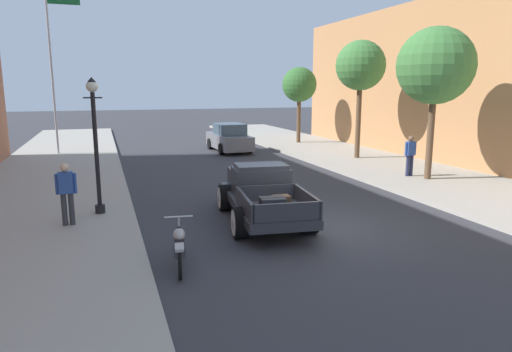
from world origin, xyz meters
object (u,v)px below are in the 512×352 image
Objects in this scene: pedestrian_sidewalk_right at (410,153)px; street_lamp_near at (95,136)px; street_tree_nearest at (435,66)px; car_background_grey at (229,138)px; street_tree_second at (361,66)px; pedestrian_sidewalk_left at (66,190)px; hotrod_truck_gunmetal at (261,193)px; flagpole at (54,48)px; street_tree_third at (299,85)px; motorcycle_parked at (179,245)px.

pedestrian_sidewalk_right is 12.25m from street_lamp_near.
street_tree_nearest reaches higher than street_lamp_near.
street_tree_second reaches higher than car_background_grey.
pedestrian_sidewalk_right is (12.82, 2.84, 0.00)m from pedestrian_sidewalk_left.
hotrod_truck_gunmetal is 5.23m from pedestrian_sidewalk_left.
pedestrian_sidewalk_left is at bearing -149.47° from street_tree_second.
street_tree_nearest is 5.82m from street_tree_second.
hotrod_truck_gunmetal is at bearing -101.71° from car_background_grey.
pedestrian_sidewalk_right is 0.18× the size of flagpole.
street_tree_second reaches higher than street_tree_third.
motorcycle_parked is at bearing -108.84° from car_background_grey.
street_tree_third is (14.43, 0.56, -1.90)m from flagpole.
hotrod_truck_gunmetal is 2.41× the size of motorcycle_parked.
motorcycle_parked is 18.98m from flagpole.
motorcycle_parked is at bearing -135.32° from hotrod_truck_gunmetal.
motorcycle_parked is at bearing -134.43° from street_tree_second.
car_background_grey is at bearing 114.28° from street_tree_nearest.
street_tree_second is (8.24, 8.49, 4.01)m from hotrod_truck_gunmetal.
street_tree_third reaches higher than pedestrian_sidewalk_right.
pedestrian_sidewalk_right is at bearing 30.69° from motorcycle_parked.
motorcycle_parked is 12.75m from street_tree_nearest.
hotrod_truck_gunmetal is 12.49m from street_tree_second.
hotrod_truck_gunmetal is at bearing -19.37° from street_lamp_near.
street_tree_second reaches higher than pedestrian_sidewalk_left.
street_tree_third is (-0.13, 7.16, -0.89)m from street_tree_second.
flagpole reaches higher than street_lamp_near.
street_lamp_near is at bearing -174.72° from street_tree_nearest.
street_tree_second reaches higher than street_lamp_near.
street_lamp_near is (0.79, 0.97, 1.30)m from pedestrian_sidewalk_left.
car_background_grey is 14.46m from street_lamp_near.
hotrod_truck_gunmetal is 3.07× the size of pedestrian_sidewalk_left.
hotrod_truck_gunmetal is 9.20m from street_tree_nearest.
street_tree_nearest is (14.28, -12.40, -1.26)m from flagpole.
flagpole reaches higher than hotrod_truck_gunmetal.
flagpole is at bearing 140.08° from pedestrian_sidewalk_right.
street_tree_third reaches higher than street_lamp_near.
street_tree_nearest is at bearing -65.72° from car_background_grey.
street_lamp_near is 0.65× the size of street_tree_second.
street_tree_nearest is at bearing 18.66° from hotrod_truck_gunmetal.
motorcycle_parked is (-2.82, -2.78, -0.31)m from hotrod_truck_gunmetal.
flagpole is 1.88× the size of street_tree_third.
street_tree_second reaches higher than hotrod_truck_gunmetal.
motorcycle_parked is 0.36× the size of street_tree_nearest.
street_lamp_near reaches higher than hotrod_truck_gunmetal.
flagpole is (-3.50, 17.88, 5.33)m from motorcycle_parked.
pedestrian_sidewalk_left is at bearing -121.15° from car_background_grey.
street_tree_nearest is 1.20× the size of street_tree_third.
hotrod_truck_gunmetal is 0.55× the size of flagpole.
motorcycle_parked is 1.28× the size of pedestrian_sidewalk_right.
pedestrian_sidewalk_right is at bearing -65.71° from car_background_grey.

